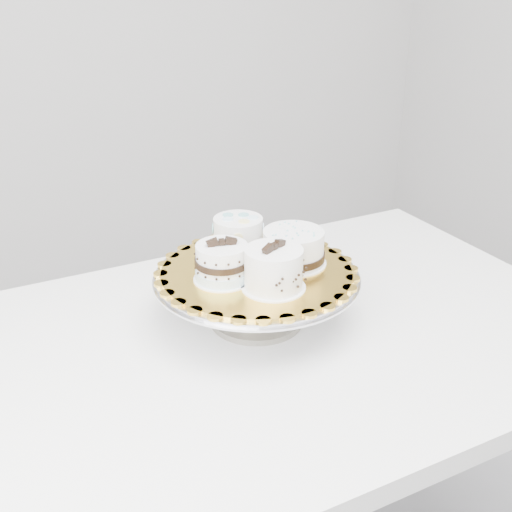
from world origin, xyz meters
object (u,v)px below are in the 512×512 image
table (278,363)px  cake_stand (257,288)px  cake_banded (222,264)px  cake_board (257,271)px  cake_dots (238,235)px  cake_ribbon (294,248)px  cake_swirl (274,270)px

table → cake_stand: cake_stand is taller
cake_stand → table: bearing=-68.9°
cake_banded → cake_board: bearing=17.7°
table → cake_dots: size_ratio=10.55×
cake_stand → cake_dots: 0.12m
cake_stand → cake_ribbon: cake_ribbon is taller
cake_swirl → cake_ribbon: size_ratio=0.88×
cake_stand → cake_swirl: (-0.01, -0.08, 0.07)m
cake_swirl → cake_ribbon: bearing=17.7°
table → cake_ribbon: cake_ribbon is taller
table → cake_stand: bearing=113.0°
cake_board → cake_banded: bearing=-177.5°
table → cake_board: cake_board is taller
cake_swirl → cake_banded: size_ratio=1.15×
table → cake_stand: size_ratio=3.21×
table → cake_ribbon: 0.23m
cake_swirl → cake_dots: cake_swirl is taller
cake_board → table: bearing=-68.9°
cake_stand → cake_dots: bearing=84.1°
cake_dots → cake_ribbon: 0.12m
cake_board → cake_dots: 0.10m
cake_stand → cake_board: size_ratio=1.09×
cake_board → cake_swirl: 0.09m
cake_board → cake_ribbon: bearing=-5.5°
cake_stand → cake_banded: cake_banded is taller
cake_banded → cake_dots: (0.08, 0.09, 0.00)m
cake_board → cake_stand: bearing=180.0°
table → cake_swirl: (-0.03, -0.03, 0.22)m
table → cake_ribbon: bearing=38.2°
cake_dots → cake_ribbon: bearing=-67.8°
table → cake_dots: bearing=95.9°
table → cake_banded: cake_banded is taller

